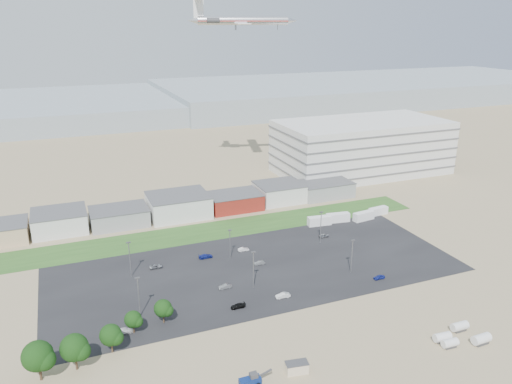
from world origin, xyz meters
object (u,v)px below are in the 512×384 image
box_trailer_a (319,221)px  parked_car_9 (156,266)px  parked_car_11 (243,249)px  parked_car_7 (259,263)px  parked_car_2 (379,277)px  parked_car_6 (206,256)px  tree_far_left (38,359)px  parked_car_13 (283,295)px  parked_car_4 (225,286)px  parked_car_3 (238,306)px  telehandler (250,380)px  parked_car_10 (124,331)px  airliner (243,21)px  portable_shed (297,367)px  storage_tank_nw (442,337)px  parked_car_8 (324,236)px

box_trailer_a → parked_car_9: size_ratio=2.19×
parked_car_11 → parked_car_7: bearing=-171.8°
parked_car_2 → parked_car_6: 52.40m
tree_far_left → parked_car_13: bearing=10.2°
parked_car_7 → parked_car_13: 20.05m
parked_car_4 → parked_car_6: size_ratio=0.83×
parked_car_2 → parked_car_3: size_ratio=0.87×
telehandler → tree_far_left: size_ratio=0.69×
tree_far_left → parked_car_11: (59.69, 41.31, -4.47)m
telehandler → parked_car_3: telehandler is taller
parked_car_10 → parked_car_9: bearing=-23.1°
parked_car_6 → parked_car_9: (-15.61, -0.97, -0.09)m
parked_car_7 → parked_car_10: size_ratio=0.80×
parked_car_10 → parked_car_4: bearing=-68.4°
airliner → parked_car_6: airliner is taller
portable_shed → parked_car_10: 41.89m
parked_car_4 → parked_car_13: 16.31m
box_trailer_a → airliner: bearing=99.8°
box_trailer_a → storage_tank_nw: bearing=-89.9°
parked_car_3 → parked_car_8: parked_car_8 is taller
storage_tank_nw → telehandler: bearing=176.8°
parked_car_8 → parked_car_10: parked_car_8 is taller
airliner → parked_car_9: (-57.13, -77.11, -69.46)m
parked_car_4 → storage_tank_nw: bearing=40.3°
portable_shed → parked_car_3: bearing=104.8°
parked_car_9 → parked_car_3: bearing=-152.8°
telehandler → parked_car_13: bearing=53.9°
storage_tank_nw → parked_car_9: bearing=131.6°
airliner → parked_car_6: size_ratio=10.89×
parked_car_7 → parked_car_10: bearing=-59.8°
parked_car_3 → parked_car_13: size_ratio=0.99×
parked_car_4 → parked_car_13: size_ratio=0.92×
parked_car_4 → parked_car_13: bearing=48.2°
parked_car_9 → parked_car_13: size_ratio=1.00×
tree_far_left → parked_car_4: bearing=24.2°
telehandler → parked_car_10: size_ratio=1.67×
portable_shed → parked_car_6: bearing=101.4°
parked_car_4 → parked_car_7: 17.15m
parked_car_4 → parked_car_8: parked_car_8 is taller
parked_car_6 → parked_car_9: parked_car_6 is taller
storage_tank_nw → box_trailer_a: box_trailer_a is taller
box_trailer_a → parked_car_11: size_ratio=2.45×
parked_car_2 → parked_car_9: (-57.64, 30.32, -0.03)m
parked_car_11 → parked_car_13: size_ratio=0.89×
telehandler → parked_car_7: bearing=65.2°
parked_car_7 → parked_car_9: 30.88m
parked_car_3 → telehandler: bearing=-15.3°
box_trailer_a → telehandler: bearing=-121.7°
parked_car_3 → parked_car_11: bearing=157.0°
telehandler → parked_car_4: 39.57m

